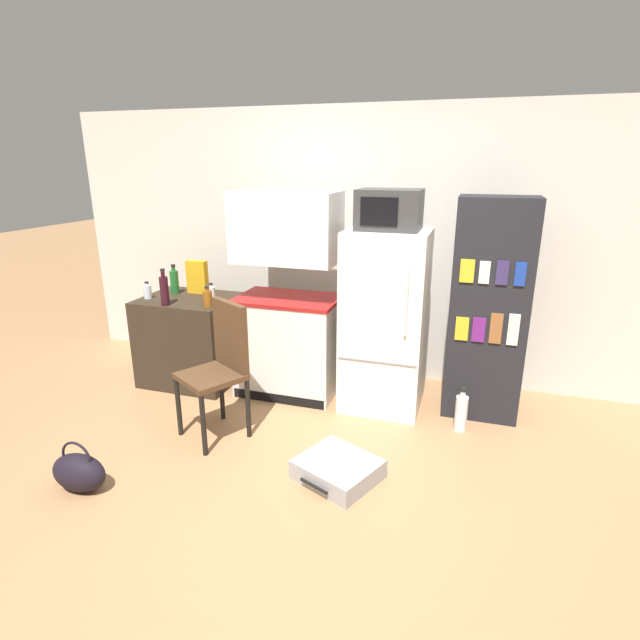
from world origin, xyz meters
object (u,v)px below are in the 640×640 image
Objects in this scene: bottle_green_tall at (174,281)px; handbag at (79,472)px; bookshelf at (488,311)px; bottle_milk_white at (211,293)px; kitchen_hutch at (288,304)px; water_bottle_front at (461,412)px; bottle_clear_short at (148,291)px; bottle_wine_dark at (164,290)px; bottle_amber_beer at (208,298)px; refrigerator at (385,321)px; chair at (221,359)px; suitcase_large_flat at (338,469)px; cereal_box at (197,277)px; side_table at (191,339)px; microwave at (389,210)px.

handbag is at bearing -77.39° from bottle_green_tall.
bookshelf is 2.29m from bottle_milk_white.
kitchen_hutch reaches higher than water_bottle_front.
bottle_wine_dark reaches higher than bottle_clear_short.
bottle_green_tall reaches higher than bottle_amber_beer.
refrigerator is 9.59× the size of bottle_clear_short.
bottle_clear_short is (-2.08, -0.18, 0.13)m from refrigerator.
bottle_milk_white reaches higher than water_bottle_front.
bottle_amber_beer is 0.38m from bottle_wine_dark.
bookshelf is at bearing 3.22° from kitchen_hutch.
bottle_green_tall is (-0.44, 0.12, 0.05)m from bottle_milk_white.
bottle_wine_dark reaches higher than chair.
suitcase_large_flat is 1.60m from handbag.
water_bottle_front is (2.73, -0.06, -0.71)m from bottle_clear_short.
chair is at bearing -57.04° from bottle_milk_white.
water_bottle_front is (1.48, -0.25, -0.64)m from kitchen_hutch.
refrigerator is at bearing 110.10° from suitcase_large_flat.
cereal_box reaches higher than chair.
bottle_wine_dark is (-0.98, -0.32, 0.13)m from kitchen_hutch.
cereal_box is 0.50× the size of suitcase_large_flat.
chair is 1.66× the size of suitcase_large_flat.
bottle_wine_dark reaches higher than cereal_box.
bottle_green_tall is (-2.72, -0.06, 0.05)m from bookshelf.
bottle_clear_short is at bearing -157.85° from side_table.
bottle_wine_dark is at bearing -68.99° from bottle_green_tall.
bottle_amber_beer is (0.32, -0.20, 0.47)m from side_table.
kitchen_hutch is 11.37× the size of bottle_clear_short.
bottle_green_tall is 0.45× the size of suitcase_large_flat.
water_bottle_front is (2.59, -0.28, -0.76)m from bottle_green_tall.
microwave is at bearing 9.64° from bottle_wine_dark.
chair is at bearing -153.41° from bookshelf.
bottle_green_tall is 1.28m from chair.
bookshelf is 2.54m from cereal_box.
bookshelf is 2.04m from chair.
suitcase_large_flat is (1.88, -1.15, -0.84)m from bottle_green_tall.
bottle_milk_white is at bearing 109.83° from bottle_amber_beer.
kitchen_hutch reaches higher than chair.
side_table is 2.43m from water_bottle_front.
bottle_milk_white is 2.27m from water_bottle_front.
kitchen_hutch reaches higher than bottle_wine_dark.
chair is (0.41, -0.56, -0.28)m from bottle_amber_beer.
bottle_green_tall is at bearing 172.18° from suitcase_large_flat.
bottle_clear_short is 0.97× the size of bottle_milk_white.
suitcase_large_flat is at bearing -24.62° from bottle_wine_dark.
microwave is 1.56× the size of cereal_box.
refrigerator is at bearing 68.12° from chair.
bottle_green_tall reaches higher than suitcase_large_flat.
side_table is 1.79m from refrigerator.
bookshelf is 5.69× the size of cereal_box.
bottle_clear_short is 2.82m from water_bottle_front.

